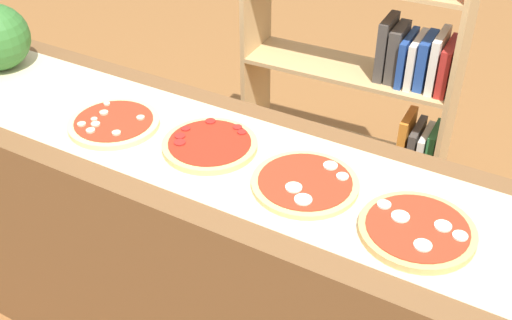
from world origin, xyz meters
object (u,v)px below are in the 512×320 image
Objects in this scene: pizza_mushroom_0 at (114,123)px; pizza_mozzarella_2 at (305,183)px; bookshelf at (378,74)px; pizza_pepperoni_1 at (210,145)px; pizza_mozzarella_3 at (417,230)px.

pizza_mozzarella_2 is at bearing 1.87° from pizza_mushroom_0.
pizza_mozzarella_2 is 0.97m from bookshelf.
pizza_mozzarella_2 is 0.19× the size of bookshelf.
pizza_mushroom_0 is 0.18× the size of bookshelf.
pizza_pepperoni_1 is 0.66m from pizza_mozzarella_3.
pizza_mushroom_0 is 0.98× the size of pizza_mozzarella_3.
bookshelf is at bearing 78.28° from pizza_pepperoni_1.
bookshelf is (0.19, 0.93, -0.13)m from pizza_pepperoni_1.
pizza_mushroom_0 is 0.66m from pizza_mozzarella_2.
pizza_mozzarella_2 is at bearing -4.52° from pizza_pepperoni_1.
pizza_mushroom_0 reaches higher than pizza_mozzarella_2.
pizza_pepperoni_1 is 0.96× the size of pizza_mozzarella_2.
pizza_mozzarella_2 is at bearing 173.65° from pizza_mozzarella_3.
pizza_mushroom_0 reaches higher than pizza_pepperoni_1.
pizza_mushroom_0 is at bearing -171.76° from pizza_pepperoni_1.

